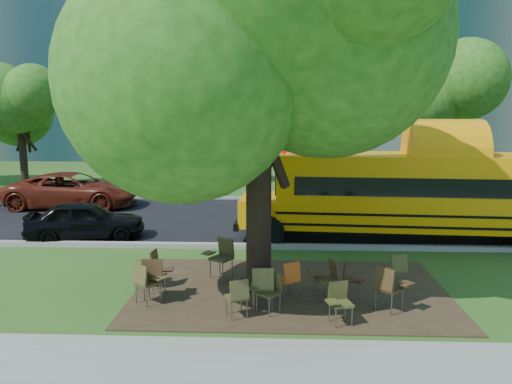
{
  "coord_description": "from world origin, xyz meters",
  "views": [
    {
      "loc": [
        0.67,
        -11.34,
        4.05
      ],
      "look_at": [
        0.01,
        4.24,
        1.5
      ],
      "focal_mm": 35.0,
      "sensor_mm": 36.0,
      "label": 1
    }
  ],
  "objects_px": {
    "chair_11": "(290,276)",
    "chair_13": "(397,267)",
    "chair_10": "(262,268)",
    "chair_6": "(328,275)",
    "bg_car_red": "(73,190)",
    "main_tree": "(259,39)",
    "chair_9": "(222,254)",
    "school_bus": "(437,192)",
    "chair_2": "(238,294)",
    "chair_8": "(149,264)",
    "black_car": "(86,220)",
    "chair_0": "(155,274)",
    "chair_4": "(264,283)",
    "chair_5": "(339,299)",
    "chair_3": "(269,288)",
    "chair_7": "(389,285)",
    "chair_12": "(350,277)",
    "chair_1": "(146,280)"
  },
  "relations": [
    {
      "from": "main_tree",
      "to": "chair_9",
      "type": "bearing_deg",
      "value": 136.05
    },
    {
      "from": "chair_7",
      "to": "chair_2",
      "type": "bearing_deg",
      "value": -125.04
    },
    {
      "from": "school_bus",
      "to": "chair_4",
      "type": "distance_m",
      "value": 7.74
    },
    {
      "from": "school_bus",
      "to": "chair_8",
      "type": "height_order",
      "value": "school_bus"
    },
    {
      "from": "black_car",
      "to": "bg_car_red",
      "type": "xyz_separation_m",
      "value": [
        -2.5,
        5.12,
        0.13
      ]
    },
    {
      "from": "chair_2",
      "to": "chair_13",
      "type": "relative_size",
      "value": 0.96
    },
    {
      "from": "chair_8",
      "to": "chair_12",
      "type": "distance_m",
      "value": 4.54
    },
    {
      "from": "chair_4",
      "to": "chair_5",
      "type": "xyz_separation_m",
      "value": [
        1.44,
        -0.61,
        -0.07
      ]
    },
    {
      "from": "chair_9",
      "to": "chair_11",
      "type": "xyz_separation_m",
      "value": [
        1.62,
        -1.4,
        -0.06
      ]
    },
    {
      "from": "main_tree",
      "to": "chair_5",
      "type": "height_order",
      "value": "main_tree"
    },
    {
      "from": "chair_6",
      "to": "chair_8",
      "type": "bearing_deg",
      "value": 64.42
    },
    {
      "from": "chair_0",
      "to": "chair_12",
      "type": "bearing_deg",
      "value": 1.73
    },
    {
      "from": "main_tree",
      "to": "chair_9",
      "type": "relative_size",
      "value": 9.37
    },
    {
      "from": "chair_9",
      "to": "chair_0",
      "type": "bearing_deg",
      "value": 81.72
    },
    {
      "from": "bg_car_red",
      "to": "main_tree",
      "type": "bearing_deg",
      "value": -141.13
    },
    {
      "from": "chair_10",
      "to": "chair_11",
      "type": "xyz_separation_m",
      "value": [
        0.62,
        -0.66,
        0.04
      ]
    },
    {
      "from": "school_bus",
      "to": "chair_11",
      "type": "xyz_separation_m",
      "value": [
        -4.65,
        -5.05,
        -1.04
      ]
    },
    {
      "from": "school_bus",
      "to": "chair_13",
      "type": "bearing_deg",
      "value": -112.94
    },
    {
      "from": "chair_3",
      "to": "chair_7",
      "type": "bearing_deg",
      "value": -138.23
    },
    {
      "from": "chair_4",
      "to": "chair_6",
      "type": "bearing_deg",
      "value": 20.52
    },
    {
      "from": "chair_3",
      "to": "chair_12",
      "type": "xyz_separation_m",
      "value": [
        1.74,
        0.85,
        -0.02
      ]
    },
    {
      "from": "chair_4",
      "to": "chair_5",
      "type": "bearing_deg",
      "value": -28.76
    },
    {
      "from": "school_bus",
      "to": "bg_car_red",
      "type": "bearing_deg",
      "value": 163.68
    },
    {
      "from": "chair_2",
      "to": "chair_10",
      "type": "relative_size",
      "value": 1.04
    },
    {
      "from": "chair_12",
      "to": "chair_7",
      "type": "bearing_deg",
      "value": 48.7
    },
    {
      "from": "school_bus",
      "to": "bg_car_red",
      "type": "relative_size",
      "value": 2.1
    },
    {
      "from": "chair_10",
      "to": "bg_car_red",
      "type": "bearing_deg",
      "value": -111.13
    },
    {
      "from": "chair_3",
      "to": "chair_8",
      "type": "distance_m",
      "value": 3.07
    },
    {
      "from": "chair_1",
      "to": "chair_5",
      "type": "distance_m",
      "value": 3.99
    },
    {
      "from": "chair_1",
      "to": "chair_6",
      "type": "distance_m",
      "value": 3.86
    },
    {
      "from": "bg_car_red",
      "to": "chair_12",
      "type": "bearing_deg",
      "value": -135.91
    },
    {
      "from": "chair_3",
      "to": "main_tree",
      "type": "bearing_deg",
      "value": -38.64
    },
    {
      "from": "chair_5",
      "to": "chair_7",
      "type": "bearing_deg",
      "value": -165.92
    },
    {
      "from": "chair_9",
      "to": "chair_11",
      "type": "relative_size",
      "value": 1.12
    },
    {
      "from": "chair_10",
      "to": "chair_6",
      "type": "bearing_deg",
      "value": 95.45
    },
    {
      "from": "chair_4",
      "to": "chair_9",
      "type": "relative_size",
      "value": 0.97
    },
    {
      "from": "chair_11",
      "to": "chair_13",
      "type": "bearing_deg",
      "value": -17.1
    },
    {
      "from": "chair_5",
      "to": "bg_car_red",
      "type": "distance_m",
      "value": 14.86
    },
    {
      "from": "chair_0",
      "to": "black_car",
      "type": "distance_m",
      "value": 6.09
    },
    {
      "from": "chair_10",
      "to": "chair_12",
      "type": "distance_m",
      "value": 2.0
    },
    {
      "from": "chair_5",
      "to": "black_car",
      "type": "relative_size",
      "value": 0.23
    },
    {
      "from": "chair_9",
      "to": "chair_11",
      "type": "height_order",
      "value": "chair_9"
    },
    {
      "from": "chair_11",
      "to": "chair_13",
      "type": "distance_m",
      "value": 2.55
    },
    {
      "from": "chair_10",
      "to": "bg_car_red",
      "type": "relative_size",
      "value": 0.15
    },
    {
      "from": "chair_8",
      "to": "black_car",
      "type": "bearing_deg",
      "value": 41.69
    },
    {
      "from": "chair_11",
      "to": "chair_12",
      "type": "relative_size",
      "value": 1.08
    },
    {
      "from": "chair_9",
      "to": "chair_13",
      "type": "bearing_deg",
      "value": -158.36
    },
    {
      "from": "chair_6",
      "to": "chair_8",
      "type": "height_order",
      "value": "chair_8"
    },
    {
      "from": "chair_11",
      "to": "bg_car_red",
      "type": "distance_m",
      "value": 13.35
    },
    {
      "from": "chair_7",
      "to": "chair_9",
      "type": "bearing_deg",
      "value": -162.01
    }
  ]
}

